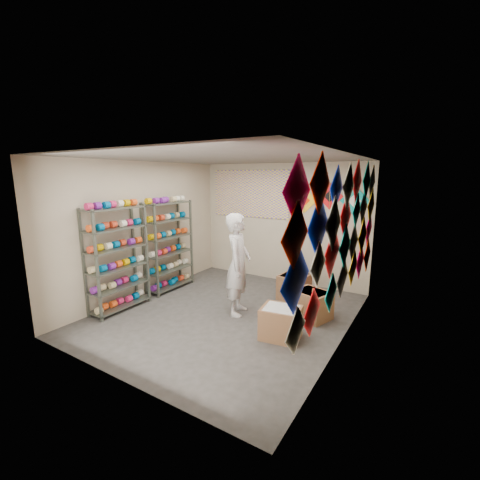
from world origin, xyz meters
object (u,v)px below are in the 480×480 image
Objects in this scene: carton_b at (312,305)px; shopkeeper at (238,264)px; shelf_rack_back at (169,246)px; carton_a at (281,323)px; carton_c at (294,287)px; shelf_rack_front at (117,259)px.

shopkeeper is at bearing -138.41° from carton_b.
shelf_rack_back is 1.96m from shopkeeper.
carton_a is 1.66m from carton_c.
shelf_rack_back reaches higher than carton_b.
shelf_rack_back reaches higher than carton_a.
shelf_rack_front reaches higher than shopkeeper.
carton_a is at bearing -14.00° from shelf_rack_back.
shopkeeper is at bearing -112.63° from carton_c.
carton_b is at bearing 25.31° from shelf_rack_front.
shelf_rack_front is at bearing -177.92° from carton_a.
shopkeeper reaches higher than carton_a.
shopkeeper is 1.44m from carton_b.
shopkeeper is at bearing 27.13° from shelf_rack_front.
shelf_rack_front is at bearing -135.29° from carton_c.
carton_a is at bearing -130.72° from shopkeeper.
carton_a is 0.98× the size of carton_b.
carton_c reaches higher than carton_a.
carton_a is 1.02× the size of carton_c.
shelf_rack_back is 3.24× the size of carton_b.
shelf_rack_back is (0.00, 1.30, 0.00)m from shelf_rack_front.
shelf_rack_back is at bearing 63.19° from shopkeeper.
carton_c is (2.53, 0.86, -0.70)m from shelf_rack_back.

